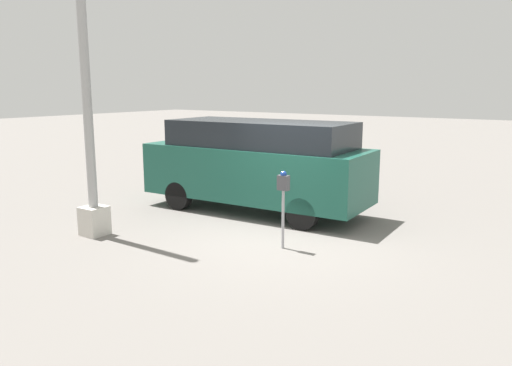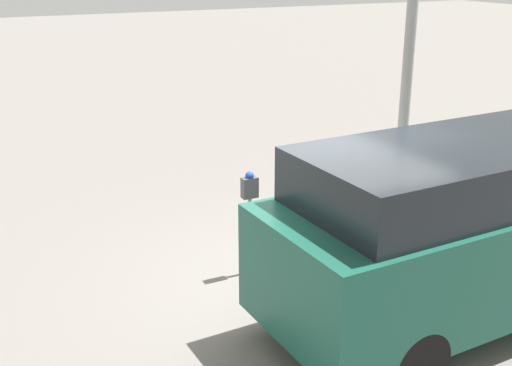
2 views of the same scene
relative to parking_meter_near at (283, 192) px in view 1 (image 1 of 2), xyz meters
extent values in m
plane|color=slate|center=(0.42, -0.60, -1.01)|extent=(80.00, 80.00, 0.00)
cylinder|color=#9E9EA3|center=(0.00, 0.00, -0.49)|extent=(0.05, 0.05, 1.04)
cube|color=#47474C|center=(0.00, 0.00, 0.15)|extent=(0.20, 0.11, 0.26)
sphere|color=navy|center=(0.00, 0.00, 0.31)|extent=(0.11, 0.11, 0.11)
cube|color=beige|center=(3.40, 1.31, -0.74)|extent=(0.44, 0.44, 0.55)
cylinder|color=#9E9E9E|center=(3.40, 1.31, 2.31)|extent=(0.17, 0.17, 5.54)
cube|color=#195142|center=(1.90, -1.96, -0.11)|extent=(5.19, 2.01, 1.16)
cube|color=black|center=(1.78, -1.96, 0.75)|extent=(4.16, 1.83, 0.57)
cube|color=orange|center=(4.39, -1.27, -0.54)|extent=(0.08, 0.12, 0.20)
cylinder|color=black|center=(3.46, -1.10, -0.69)|extent=(0.66, 0.24, 0.65)
cylinder|color=black|center=(3.52, -2.68, -0.69)|extent=(0.66, 0.24, 0.65)
cylinder|color=black|center=(0.29, -1.23, -0.69)|extent=(0.66, 0.24, 0.65)
cylinder|color=black|center=(0.35, -2.81, -0.69)|extent=(0.66, 0.24, 0.65)
camera|label=1|loc=(-4.30, 7.20, 1.75)|focal=35.00mm
camera|label=2|loc=(-3.21, -6.66, 2.85)|focal=45.00mm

